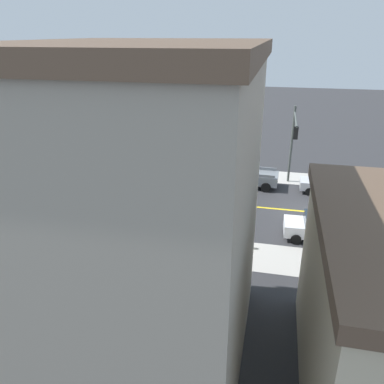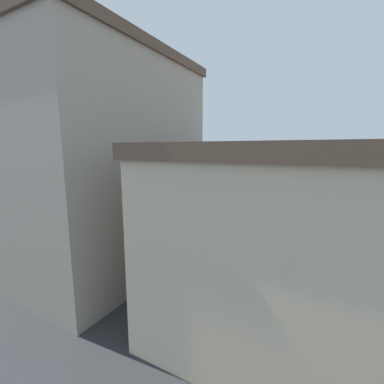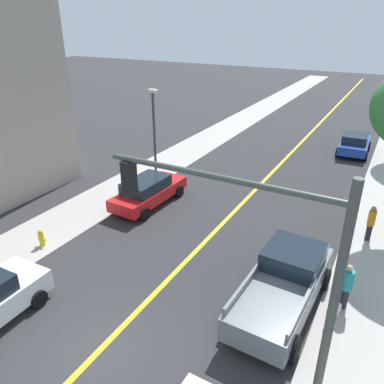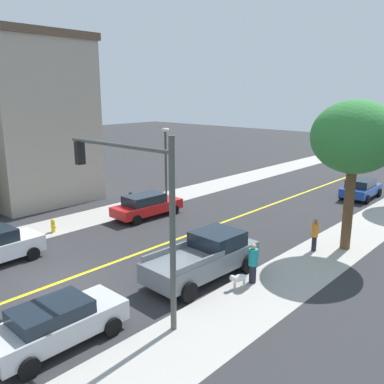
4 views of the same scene
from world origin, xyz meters
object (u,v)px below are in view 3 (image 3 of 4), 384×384
at_px(street_lamp, 154,122).
at_px(red_sedan_left_curb, 148,191).
at_px(traffic_light_mast, 257,256).
at_px(parking_meter, 124,183).
at_px(pedestrian_teal_shirt, 346,286).
at_px(blue_sedan_right_curb, 355,143).
at_px(pedestrian_orange_shirt, 371,222).
at_px(grey_pickup_truck, 284,283).
at_px(small_dog, 334,310).
at_px(fire_hydrant, 41,238).

distance_m(street_lamp, red_sedan_left_curb, 5.04).
bearing_deg(traffic_light_mast, street_lamp, -47.51).
height_order(parking_meter, red_sedan_left_curb, red_sedan_left_curb).
distance_m(red_sedan_left_curb, pedestrian_teal_shirt, 10.86).
bearing_deg(pedestrian_teal_shirt, blue_sedan_right_curb, -131.49).
xyz_separation_m(traffic_light_mast, pedestrian_teal_shirt, (1.68, 4.71, -3.47)).
relative_size(red_sedan_left_curb, pedestrian_orange_shirt, 2.83).
distance_m(parking_meter, pedestrian_teal_shirt, 12.39).
bearing_deg(traffic_light_mast, grey_pickup_truck, -87.65).
relative_size(blue_sedan_right_curb, small_dog, 4.98).
height_order(red_sedan_left_curb, small_dog, red_sedan_left_curb).
bearing_deg(fire_hydrant, traffic_light_mast, -12.97).
bearing_deg(pedestrian_orange_shirt, blue_sedan_right_curb, 43.15).
distance_m(red_sedan_left_curb, blue_sedan_right_curb, 16.39).
distance_m(street_lamp, blue_sedan_right_curb, 14.90).
bearing_deg(blue_sedan_right_curb, red_sedan_left_curb, 147.84).
bearing_deg(small_dog, blue_sedan_right_curb, -156.01).
xyz_separation_m(grey_pickup_truck, pedestrian_teal_shirt, (1.84, 0.93, -0.03)).
height_order(parking_meter, traffic_light_mast, traffic_light_mast).
distance_m(red_sedan_left_curb, small_dog, 10.97).
distance_m(traffic_light_mast, blue_sedan_right_curb, 22.39).
height_order(blue_sedan_right_curb, small_dog, blue_sedan_right_curb).
bearing_deg(red_sedan_left_curb, fire_hydrant, 164.97).
xyz_separation_m(fire_hydrant, grey_pickup_truck, (10.27, 1.39, 0.55)).
xyz_separation_m(red_sedan_left_curb, pedestrian_teal_shirt, (10.36, -3.26, 0.12)).
height_order(fire_hydrant, blue_sedan_right_curb, blue_sedan_right_curb).
bearing_deg(grey_pickup_truck, parking_meter, 69.70).
bearing_deg(grey_pickup_truck, blue_sedan_right_curb, 2.81).
height_order(street_lamp, pedestrian_orange_shirt, street_lamp).
height_order(street_lamp, small_dog, street_lamp).
xyz_separation_m(parking_meter, blue_sedan_right_curb, (9.91, 14.13, -0.12)).
bearing_deg(street_lamp, grey_pickup_truck, -36.89).
distance_m(parking_meter, grey_pickup_truck, 10.95).
bearing_deg(pedestrian_teal_shirt, parking_meter, -63.44).
bearing_deg(traffic_light_mast, blue_sedan_right_curb, -89.05).
distance_m(street_lamp, pedestrian_orange_shirt, 13.10).
relative_size(parking_meter, pedestrian_orange_shirt, 0.81).
relative_size(fire_hydrant, pedestrian_teal_shirt, 0.45).
distance_m(blue_sedan_right_curb, small_dog, 18.27).
bearing_deg(red_sedan_left_curb, traffic_light_mast, -130.20).
bearing_deg(red_sedan_left_curb, pedestrian_orange_shirt, -77.90).
xyz_separation_m(traffic_light_mast, small_dog, (1.52, 3.93, -3.96)).
distance_m(parking_meter, red_sedan_left_curb, 1.60).
xyz_separation_m(fire_hydrant, small_dog, (11.94, 1.53, 0.03)).
height_order(grey_pickup_truck, small_dog, grey_pickup_truck).
bearing_deg(small_dog, red_sedan_left_curb, -93.59).
bearing_deg(grey_pickup_truck, pedestrian_orange_shirt, -17.12).
xyz_separation_m(blue_sedan_right_curb, pedestrian_orange_shirt, (2.31, -12.30, 0.11)).
relative_size(pedestrian_orange_shirt, small_dog, 2.00).
height_order(traffic_light_mast, small_dog, traffic_light_mast).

